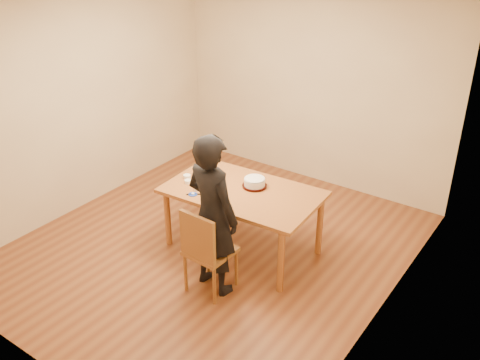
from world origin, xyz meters
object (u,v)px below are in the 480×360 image
Objects in this scene: cake at (255,182)px; dining_table at (243,192)px; dining_chair at (210,251)px; cake_plate at (255,186)px; person at (212,215)px.

dining_table is at bearing -111.23° from cake.
dining_table reaches higher than dining_chair.
dining_table is 7.21× the size of cake.
dining_table is at bearing 103.36° from dining_chair.
dining_chair is 1.85× the size of cake.
cake_plate is 1.17× the size of cake.
person is at bearing -81.42° from dining_table.
dining_table is at bearing -69.95° from person.
cake_plate is at bearing 98.13° from dining_chair.
dining_table is 0.84m from dining_chair.
cake is (0.06, 0.15, 0.08)m from dining_table.
cake reaches higher than cake_plate.
cake_plate reaches higher than dining_chair.
person reaches higher than cake.
cake is at bearing 98.13° from dining_chair.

